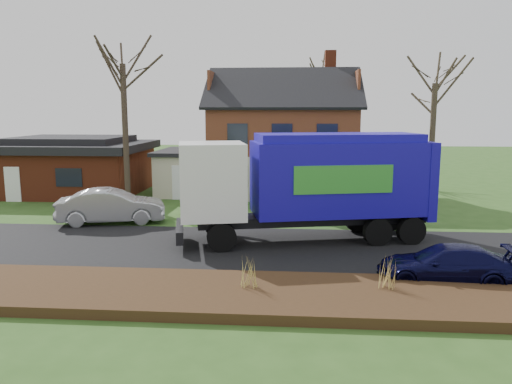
{
  "coord_description": "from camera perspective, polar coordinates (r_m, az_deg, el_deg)",
  "views": [
    {
      "loc": [
        2.81,
        -18.9,
        5.37
      ],
      "look_at": [
        1.1,
        2.5,
        1.88
      ],
      "focal_mm": 35.0,
      "sensor_mm": 36.0,
      "label": 1
    }
  ],
  "objects": [
    {
      "name": "grass_clump_mid",
      "position": [
        14.66,
        -0.74,
        -9.03
      ],
      "size": [
        0.34,
        0.28,
        0.94
      ],
      "color": "tan",
      "rests_on": "mulch_verge"
    },
    {
      "name": "mulch_verge",
      "position": [
        14.83,
        -6.78,
        -11.42
      ],
      "size": [
        80.0,
        3.5,
        0.3
      ],
      "primitive_type": "cube",
      "color": "black",
      "rests_on": "ground"
    },
    {
      "name": "grass_clump_east",
      "position": [
        15.02,
        14.91,
        -9.0
      ],
      "size": [
        0.36,
        0.3,
        0.9
      ],
      "color": "tan",
      "rests_on": "mulch_verge"
    },
    {
      "name": "road",
      "position": [
        19.84,
        -3.77,
        -6.44
      ],
      "size": [
        80.0,
        7.0,
        0.02
      ],
      "primitive_type": "cube",
      "color": "black",
      "rests_on": "ground"
    },
    {
      "name": "navy_wagon",
      "position": [
        16.89,
        20.87,
        -7.74
      ],
      "size": [
        4.29,
        1.93,
        1.22
      ],
      "primitive_type": "imported",
      "rotation": [
        0.0,
        0.0,
        -1.62
      ],
      "color": "black",
      "rests_on": "ground"
    },
    {
      "name": "silver_sedan",
      "position": [
        25.05,
        -16.18,
        -1.57
      ],
      "size": [
        5.32,
        2.94,
        1.66
      ],
      "primitive_type": "imported",
      "rotation": [
        0.0,
        0.0,
        1.82
      ],
      "color": "#A6A8AE",
      "rests_on": "ground"
    },
    {
      "name": "ground",
      "position": [
        19.85,
        -3.77,
        -6.47
      ],
      "size": [
        120.0,
        120.0,
        0.0
      ],
      "primitive_type": "plane",
      "color": "#2B4F1A",
      "rests_on": "ground"
    },
    {
      "name": "tree_front_west",
      "position": [
        29.74,
        -15.11,
        16.2
      ],
      "size": [
        3.73,
        3.73,
        11.08
      ],
      "color": "#3B2E23",
      "rests_on": "ground"
    },
    {
      "name": "tree_front_east",
      "position": [
        29.61,
        19.92,
        13.76
      ],
      "size": [
        3.53,
        3.53,
        9.81
      ],
      "color": "#403626",
      "rests_on": "ground"
    },
    {
      "name": "main_house",
      "position": [
        32.86,
        2.27,
        6.9
      ],
      "size": [
        12.95,
        8.95,
        9.26
      ],
      "color": "#BDB498",
      "rests_on": "ground"
    },
    {
      "name": "ranch_house",
      "position": [
        35.35,
        -20.26,
        2.9
      ],
      "size": [
        9.8,
        8.2,
        3.7
      ],
      "color": "maroon",
      "rests_on": "ground"
    },
    {
      "name": "tree_back",
      "position": [
        42.2,
        7.46,
        14.07
      ],
      "size": [
        3.4,
        3.4,
        10.77
      ],
      "color": "#46392A",
      "rests_on": "ground"
    },
    {
      "name": "garbage_truck",
      "position": [
        20.63,
        6.32,
        1.39
      ],
      "size": [
        10.76,
        5.02,
        4.46
      ],
      "rotation": [
        0.0,
        0.0,
        0.22
      ],
      "color": "black",
      "rests_on": "ground"
    }
  ]
}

